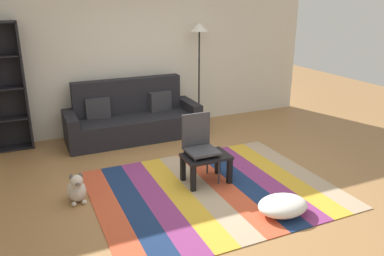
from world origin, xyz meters
The scene contains 10 objects.
ground_plane centered at (0.00, 0.00, 0.00)m, with size 14.00×14.00×0.00m, color #9E7042.
back_wall centered at (0.00, 2.55, 1.35)m, with size 6.80×0.10×2.70m, color silver.
rug centered at (0.03, -0.27, 0.01)m, with size 2.97×2.40×0.01m.
couch centered at (-0.35, 2.02, 0.34)m, with size 2.26×0.80×1.00m.
coffee_table centered at (0.04, -0.05, 0.30)m, with size 0.60×0.41×0.38m.
pouf centered at (0.48, -1.12, 0.11)m, with size 0.59×0.46×0.19m, color white.
dog centered at (-1.59, 0.14, 0.16)m, with size 0.22×0.35×0.40m.
standing_lamp centered at (0.99, 2.18, 1.58)m, with size 0.32×0.32×1.90m.
tv_remote centered at (0.11, -0.08, 0.40)m, with size 0.04×0.15×0.02m, color black.
folding_chair centered at (0.00, 0.09, 0.53)m, with size 0.40×0.40×0.90m.
Camera 1 is at (-2.04, -4.19, 2.36)m, focal length 36.10 mm.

